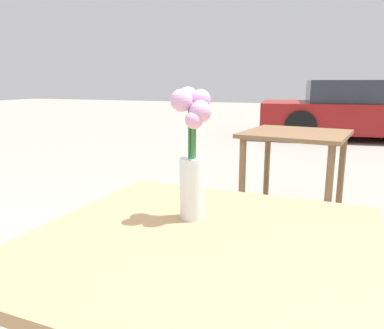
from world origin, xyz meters
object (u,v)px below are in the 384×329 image
(flower_vase, at_px, (192,157))
(table_back, at_px, (295,149))
(table_front, at_px, (201,275))
(parked_car, at_px, (364,111))

(flower_vase, height_order, table_back, flower_vase)
(table_front, relative_size, parked_car, 0.21)
(flower_vase, distance_m, parked_car, 7.46)
(flower_vase, height_order, parked_car, parked_car)
(table_front, height_order, flower_vase, flower_vase)
(parked_car, bearing_deg, flower_vase, -96.02)
(table_front, bearing_deg, flower_vase, 121.69)
(flower_vase, xyz_separation_m, table_back, (0.06, 1.99, -0.30))
(table_front, bearing_deg, table_back, 90.28)
(flower_vase, bearing_deg, parked_car, 83.98)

